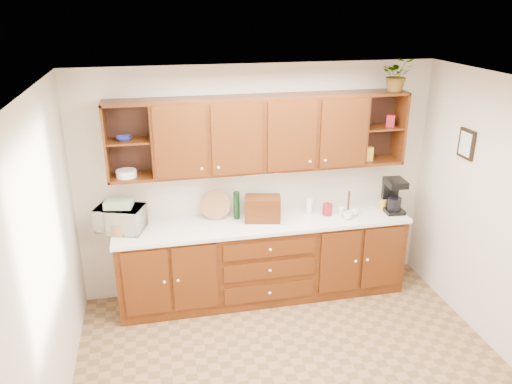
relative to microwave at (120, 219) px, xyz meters
name	(u,v)px	position (x,y,z in m)	size (l,w,h in m)	color
floor	(299,380)	(1.52, -1.53, -1.07)	(4.00, 4.00, 0.00)	olive
ceiling	(310,92)	(1.52, -1.53, 1.53)	(4.00, 4.00, 0.00)	white
back_wall	(258,181)	(1.52, 0.22, 0.23)	(4.00, 4.00, 0.00)	beige
left_wall	(42,280)	(-0.48, -1.53, 0.23)	(3.50, 3.50, 0.00)	beige
base_cabinets	(263,260)	(1.52, -0.08, -0.62)	(3.20, 0.60, 0.90)	#351706
countertop	(264,223)	(1.52, -0.09, -0.15)	(3.24, 0.64, 0.04)	white
upper_cabinets	(262,133)	(1.53, 0.06, 0.82)	(3.20, 0.33, 0.80)	#351706
undercabinet_light	(262,173)	(1.52, 0.00, 0.40)	(0.40, 0.05, 0.03)	white
framed_picture	(467,144)	(3.50, -0.63, 0.78)	(0.03, 0.24, 0.30)	black
wicker_basket	(121,227)	(0.00, -0.05, -0.07)	(0.25, 0.25, 0.13)	#996B3F
microwave	(120,219)	(0.00, 0.00, 0.00)	(0.48, 0.33, 0.27)	beige
towel_stack	(119,203)	(0.00, 0.00, 0.17)	(0.27, 0.20, 0.08)	#CEC361
wine_bottle	(237,205)	(1.24, 0.04, 0.02)	(0.07, 0.07, 0.32)	black
woven_tray	(216,218)	(1.01, 0.09, -0.12)	(0.33, 0.33, 0.02)	#996B3F
bread_box	(263,209)	(1.52, -0.06, 0.00)	(0.39, 0.24, 0.27)	#351706
mug_tree	(348,212)	(2.47, -0.15, -0.09)	(0.25, 0.26, 0.30)	#351706
canister_red	(327,209)	(2.26, -0.07, -0.07)	(0.11, 0.11, 0.13)	maroon
canister_white	(309,206)	(2.07, 0.01, -0.04)	(0.08, 0.08, 0.19)	white
canister_yellow	(382,204)	(2.94, -0.05, -0.07)	(0.09, 0.09, 0.12)	gold
coffee_maker	(393,196)	(3.03, -0.12, 0.05)	(0.23, 0.28, 0.39)	black
bowl_stack	(124,138)	(0.11, 0.05, 0.85)	(0.16, 0.16, 0.04)	navy
plate_stack	(126,173)	(0.10, 0.03, 0.48)	(0.21, 0.21, 0.07)	white
pantry_box_yellow	(368,154)	(2.75, 0.02, 0.53)	(0.09, 0.07, 0.16)	gold
pantry_box_red	(390,121)	(2.98, 0.03, 0.89)	(0.09, 0.08, 0.13)	maroon
potted_plant	(397,75)	(2.99, -0.01, 1.40)	(0.32, 0.28, 0.36)	#999999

